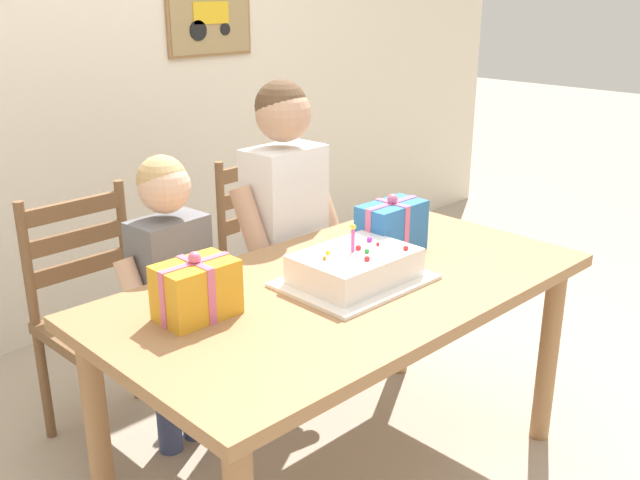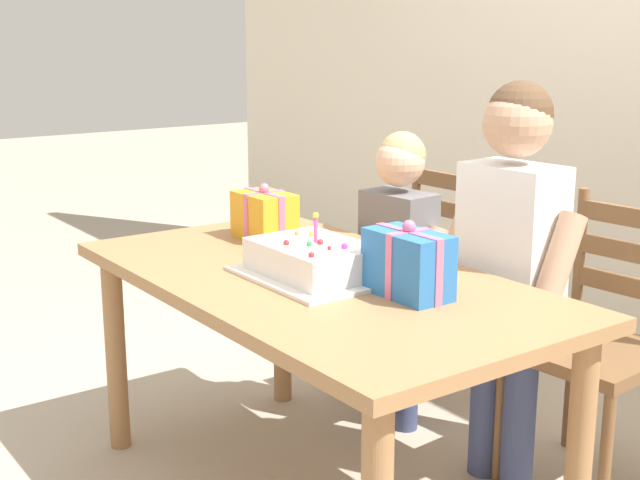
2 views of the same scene
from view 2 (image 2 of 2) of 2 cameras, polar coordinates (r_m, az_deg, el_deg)
dining_table at (r=2.57m, az=-0.29°, el=-4.33°), size 1.57×0.84×0.73m
birthday_cake at (r=2.50m, az=-0.42°, el=-1.39°), size 0.44×0.34×0.19m
gift_box_red_large at (r=2.33m, az=5.77°, el=-1.56°), size 0.25×0.14×0.21m
gift_box_beside_cake at (r=2.97m, az=-3.65°, el=1.59°), size 0.22×0.15×0.20m
chair_left at (r=3.41m, az=6.60°, el=-2.82°), size 0.43×0.43×0.92m
chair_right at (r=2.88m, az=17.83°, el=-6.49°), size 0.45×0.45×0.92m
child_older at (r=2.72m, az=12.36°, el=-0.47°), size 0.47×0.27×1.28m
child_younger at (r=3.11m, az=5.11°, el=-0.75°), size 0.40×0.24×1.09m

